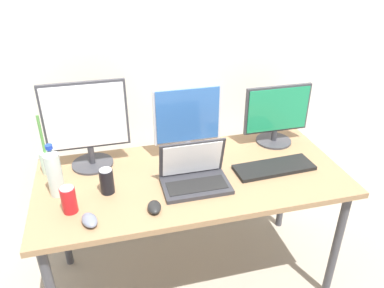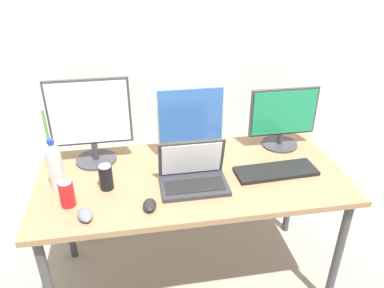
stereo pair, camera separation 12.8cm
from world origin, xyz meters
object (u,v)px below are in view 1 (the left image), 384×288
Objects in this scene: mouse_by_laptop at (90,220)px; bamboo_vase at (47,160)px; monitor_center at (188,121)px; soda_can_near_keyboard at (107,181)px; soda_can_by_laptop at (69,200)px; monitor_left at (87,123)px; keyboard_main at (274,167)px; laptop_silver at (194,175)px; mouse_by_keyboard at (154,207)px; work_desk at (192,185)px; monitor_right at (277,115)px; water_bottle at (54,172)px.

mouse_by_laptop is 0.32× the size of bamboo_vase.
monitor_center is 3.19× the size of soda_can_near_keyboard.
monitor_left is at bearing 74.61° from soda_can_by_laptop.
soda_can_near_keyboard is at bearing 176.64° from keyboard_main.
laptop_silver reaches higher than mouse_by_keyboard.
work_desk is 3.71× the size of keyboard_main.
soda_can_by_laptop reaches higher than mouse_by_keyboard.
monitor_right reaches higher than work_desk.
soda_can_near_keyboard is (-0.42, 0.04, 0.01)m from laptop_silver.
bamboo_vase reaches higher than soda_can_by_laptop.
mouse_by_keyboard is 0.74× the size of soda_can_by_laptop.
mouse_by_keyboard is at bearing -13.41° from soda_can_by_laptop.
keyboard_main is 0.86m from soda_can_near_keyboard.
soda_can_near_keyboard is (-0.42, -0.04, 0.13)m from work_desk.
monitor_center reaches higher than mouse_by_laptop.
laptop_silver is (-0.04, -0.29, -0.15)m from monitor_center.
laptop_silver reaches higher than soda_can_by_laptop.
monitor_center reaches higher than laptop_silver.
laptop_silver is 2.58× the size of soda_can_near_keyboard.
soda_can_near_keyboard is (0.09, 0.21, 0.04)m from mouse_by_laptop.
monitor_right reaches higher than keyboard_main.
mouse_by_keyboard is at bearing -145.63° from laptop_silver.
monitor_center is 1.25× the size of bamboo_vase.
mouse_by_laptop is 0.23m from soda_can_near_keyboard.
soda_can_near_keyboard is at bearing -76.41° from monitor_left.
laptop_silver is 2.58× the size of soda_can_by_laptop.
soda_can_near_keyboard is (-0.98, -0.27, -0.11)m from monitor_right.
soda_can_by_laptop is at bearing -165.92° from work_desk.
mouse_by_keyboard is (-0.23, -0.23, 0.08)m from work_desk.
work_desk is 3.36× the size of monitor_left.
mouse_by_keyboard is 0.65m from bamboo_vase.
monitor_right is 1.27m from bamboo_vase.
work_desk is 0.58m from mouse_by_laptop.
keyboard_main is at bearing 3.41° from laptop_silver.
work_desk is 12.36× the size of soda_can_by_laptop.
monitor_right is 3.07× the size of soda_can_by_laptop.
mouse_by_keyboard is (0.26, -0.46, -0.23)m from monitor_left.
work_desk is 0.68m from water_bottle.
bamboo_vase reaches higher than laptop_silver.
mouse_by_laptop is 0.81× the size of soda_can_near_keyboard.
bamboo_vase is at bearing 163.68° from work_desk.
mouse_by_laptop reaches higher than work_desk.
work_desk is at bearing 170.08° from keyboard_main.
laptop_silver is at bearing 39.29° from mouse_by_keyboard.
water_bottle reaches higher than mouse_by_keyboard.
monitor_center is at bearing 22.96° from mouse_by_laptop.
bamboo_vase is at bearing 142.10° from mouse_by_keyboard.
monitor_right is (0.53, 0.02, -0.03)m from monitor_center.
monitor_left reaches higher than mouse_by_keyboard.
water_bottle is (-1.21, -0.22, -0.05)m from monitor_right.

